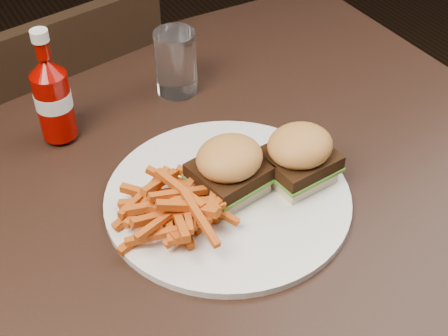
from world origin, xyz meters
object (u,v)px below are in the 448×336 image
chair_far (52,161)px  tumbler (176,62)px  plate (228,198)px  dining_table (137,194)px  ketchup_bottle (54,105)px

chair_far → tumbler: 0.52m
plate → tumbler: size_ratio=3.12×
dining_table → ketchup_bottle: 0.18m
dining_table → tumbler: tumbler is taller
ketchup_bottle → tumbler: ketchup_bottle is taller
dining_table → plate: 0.13m
ketchup_bottle → tumbler: 0.21m
dining_table → plate: size_ratio=3.63×
chair_far → ketchup_bottle: ketchup_bottle is taller
chair_far → tumbler: tumbler is taller
dining_table → plate: bearing=-43.8°
chair_far → ketchup_bottle: bearing=72.9°
dining_table → chair_far: 0.58m
dining_table → plate: plate is taller
ketchup_bottle → tumbler: size_ratio=0.99×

